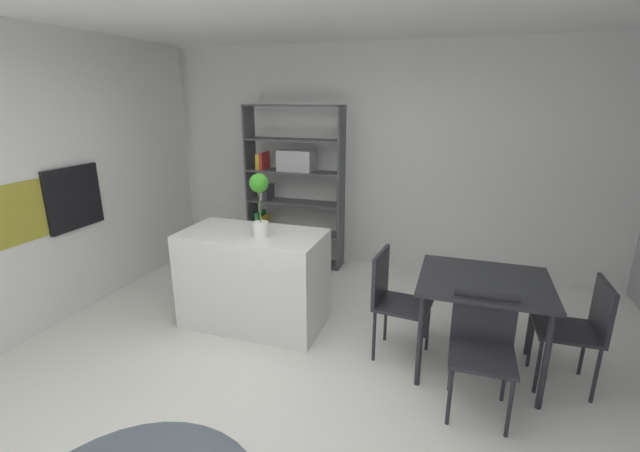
{
  "coord_description": "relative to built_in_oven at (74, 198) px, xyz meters",
  "views": [
    {
      "loc": [
        1.2,
        -2.56,
        2.13
      ],
      "look_at": [
        0.15,
        0.6,
        1.12
      ],
      "focal_mm": 24.28,
      "sensor_mm": 36.0,
      "label": 1
    }
  ],
  "objects": [
    {
      "name": "dining_chair_island_side",
      "position": [
        3.13,
        0.14,
        -0.63
      ],
      "size": [
        0.47,
        0.44,
        0.91
      ],
      "rotation": [
        0.0,
        0.0,
        1.47
      ],
      "color": "#232328",
      "rests_on": "ground_plane"
    },
    {
      "name": "back_partition",
      "position": [
        2.4,
        2.18,
        0.2
      ],
      "size": [
        6.26,
        0.06,
        2.74
      ],
      "primitive_type": "cube",
      "color": "silver",
      "rests_on": "ground_plane"
    },
    {
      "name": "open_bookshelf",
      "position": [
        1.51,
        1.88,
        -0.15
      ],
      "size": [
        1.25,
        0.31,
        2.03
      ],
      "color": "#4C4C51",
      "rests_on": "ground_plane"
    },
    {
      "name": "built_in_oven",
      "position": [
        0.0,
        0.0,
        0.0
      ],
      "size": [
        0.06,
        0.62,
        0.61
      ],
      "color": "black",
      "rests_on": "ground_plane"
    },
    {
      "name": "potted_plant_on_island",
      "position": [
        1.92,
        0.18,
        0.08
      ],
      "size": [
        0.17,
        0.17,
        0.57
      ],
      "color": "white",
      "rests_on": "kitchen_island"
    },
    {
      "name": "kitchen_island",
      "position": [
        1.8,
        0.24,
        -0.71
      ],
      "size": [
        1.32,
        0.7,
        0.92
      ],
      "primitive_type": "cube",
      "color": "silver",
      "rests_on": "ground_plane"
    },
    {
      "name": "dining_chair_window_side",
      "position": [
        4.53,
        0.13,
        -0.65
      ],
      "size": [
        0.44,
        0.42,
        0.86
      ],
      "rotation": [
        0.0,
        0.0,
        -1.55
      ],
      "color": "#232328",
      "rests_on": "ground_plane"
    },
    {
      "name": "dining_chair_near",
      "position": [
        3.83,
        -0.32,
        -0.66
      ],
      "size": [
        0.43,
        0.43,
        0.85
      ],
      "rotation": [
        0.0,
        0.0,
        0.01
      ],
      "color": "#232328",
      "rests_on": "ground_plane"
    },
    {
      "name": "ground_plane",
      "position": [
        2.4,
        -0.6,
        -1.17
      ],
      "size": [
        8.6,
        8.6,
        0.0
      ],
      "primitive_type": "plane",
      "color": "silver"
    },
    {
      "name": "dining_table",
      "position": [
        3.83,
        0.13,
        -0.48
      ],
      "size": [
        0.97,
        0.83,
        0.78
      ],
      "color": "#232328",
      "rests_on": "ground_plane"
    }
  ]
}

